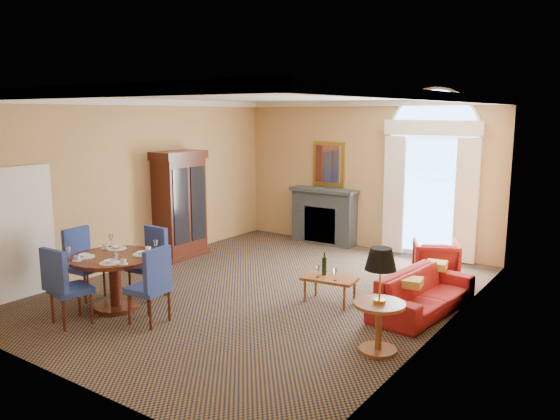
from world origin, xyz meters
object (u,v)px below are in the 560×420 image
Objects in this scene: dining_table at (115,270)px; armchair at (436,260)px; armoire at (180,206)px; sofa at (423,293)px; coffee_table at (329,278)px; side_table at (380,288)px.

armchair is at bearing 50.66° from dining_table.
armchair is (4.88, 1.43, -0.70)m from armoire.
sofa is 1.72m from armchair.
sofa is 1.43m from coffee_table.
sofa is at bearing 91.71° from side_table.
side_table is at bearing 71.91° from armchair.
sofa is 1.76m from side_table.
armchair is 0.60× the size of side_table.
side_table is (3.90, 0.88, 0.22)m from dining_table.
armoire is 3.16m from dining_table.
dining_table is 5.47m from armchair.
dining_table is 1.70× the size of armchair.
armoire reaches higher than coffee_table.
dining_table is 1.02× the size of side_table.
armoire is 1.08× the size of sofa.
armoire is 2.48× the size of coffee_table.
armoire is at bearing 160.28° from side_table.
dining_table is 0.65× the size of sofa.
armoire is 5.33m from sofa.
side_table reaches higher than coffee_table.
armoire is 4.05m from coffee_table.
armoire reaches higher than dining_table.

